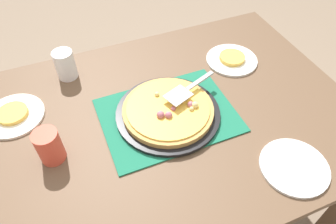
# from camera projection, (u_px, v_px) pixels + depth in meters

# --- Properties ---
(ground_plane) EXTENTS (8.00, 8.00, 0.00)m
(ground_plane) POSITION_uv_depth(u_px,v_px,m) (168.00, 207.00, 1.70)
(ground_plane) COLOR #84705B
(dining_table) EXTENTS (1.40, 1.00, 0.75)m
(dining_table) POSITION_uv_depth(u_px,v_px,m) (168.00, 134.00, 1.23)
(dining_table) COLOR brown
(dining_table) RESTS_ON ground_plane
(placemat) EXTENTS (0.48, 0.36, 0.01)m
(placemat) POSITION_uv_depth(u_px,v_px,m) (168.00, 115.00, 1.15)
(placemat) COLOR #196B4C
(placemat) RESTS_ON dining_table
(pizza_pan) EXTENTS (0.38, 0.38, 0.01)m
(pizza_pan) POSITION_uv_depth(u_px,v_px,m) (168.00, 113.00, 1.14)
(pizza_pan) COLOR black
(pizza_pan) RESTS_ON placemat
(pizza) EXTENTS (0.33, 0.33, 0.05)m
(pizza) POSITION_uv_depth(u_px,v_px,m) (168.00, 110.00, 1.12)
(pizza) COLOR tan
(pizza) RESTS_ON pizza_pan
(plate_near_left) EXTENTS (0.22, 0.22, 0.01)m
(plate_near_left) POSITION_uv_depth(u_px,v_px,m) (14.00, 116.00, 1.14)
(plate_near_left) COLOR white
(plate_near_left) RESTS_ON dining_table
(plate_far_right) EXTENTS (0.22, 0.22, 0.01)m
(plate_far_right) POSITION_uv_depth(u_px,v_px,m) (232.00, 60.00, 1.36)
(plate_far_right) COLOR white
(plate_far_right) RESTS_ON dining_table
(plate_side) EXTENTS (0.22, 0.22, 0.01)m
(plate_side) POSITION_uv_depth(u_px,v_px,m) (294.00, 167.00, 1.00)
(plate_side) COLOR white
(plate_side) RESTS_ON dining_table
(served_slice_left) EXTENTS (0.11, 0.11, 0.02)m
(served_slice_left) POSITION_uv_depth(u_px,v_px,m) (12.00, 113.00, 1.13)
(served_slice_left) COLOR #EAB747
(served_slice_left) RESTS_ON plate_near_left
(served_slice_right) EXTENTS (0.11, 0.11, 0.02)m
(served_slice_right) POSITION_uv_depth(u_px,v_px,m) (232.00, 58.00, 1.35)
(served_slice_right) COLOR #EAB747
(served_slice_right) RESTS_ON plate_far_right
(cup_near) EXTENTS (0.08, 0.08, 0.12)m
(cup_near) POSITION_uv_depth(u_px,v_px,m) (49.00, 146.00, 0.98)
(cup_near) COLOR #E04C38
(cup_near) RESTS_ON dining_table
(cup_far) EXTENTS (0.08, 0.08, 0.12)m
(cup_far) POSITION_uv_depth(u_px,v_px,m) (65.00, 65.00, 1.25)
(cup_far) COLOR white
(cup_far) RESTS_ON dining_table
(pizza_server) EXTENTS (0.23, 0.12, 0.01)m
(pizza_server) POSITION_uv_depth(u_px,v_px,m) (187.00, 89.00, 1.14)
(pizza_server) COLOR silver
(pizza_server) RESTS_ON pizza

